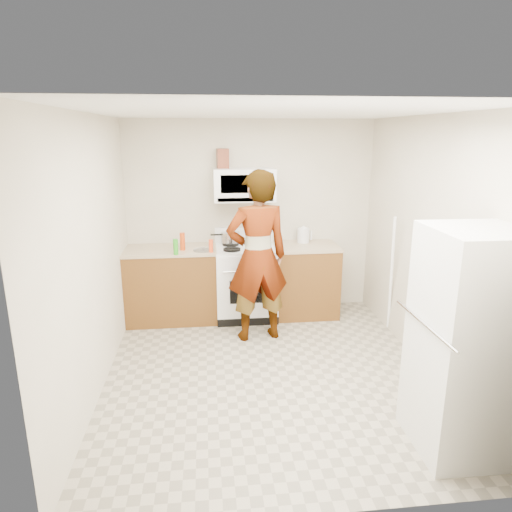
{
  "coord_description": "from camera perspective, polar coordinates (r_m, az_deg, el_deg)",
  "views": [
    {
      "loc": [
        -0.59,
        -4.08,
        2.33
      ],
      "look_at": [
        -0.07,
        0.55,
        1.06
      ],
      "focal_mm": 32.0,
      "sensor_mm": 36.0,
      "label": 1
    }
  ],
  "objects": [
    {
      "name": "floor",
      "position": [
        4.74,
        1.64,
        -14.27
      ],
      "size": [
        3.6,
        3.6,
        0.0
      ],
      "primitive_type": "plane",
      "color": "gray",
      "rests_on": "ground"
    },
    {
      "name": "back_wall",
      "position": [
        6.0,
        -0.65,
        4.82
      ],
      "size": [
        3.2,
        0.02,
        2.5
      ],
      "primitive_type": "cube",
      "color": "beige",
      "rests_on": "floor"
    },
    {
      "name": "right_wall",
      "position": [
        4.75,
        21.11,
        1.02
      ],
      "size": [
        0.02,
        3.6,
        2.5
      ],
      "primitive_type": "cube",
      "color": "beige",
      "rests_on": "floor"
    },
    {
      "name": "cabinet_left",
      "position": [
        5.9,
        -10.45,
        -3.66
      ],
      "size": [
        1.12,
        0.62,
        0.9
      ],
      "primitive_type": "cube",
      "color": "brown",
      "rests_on": "floor"
    },
    {
      "name": "counter_left",
      "position": [
        5.77,
        -10.67,
        0.74
      ],
      "size": [
        1.14,
        0.64,
        0.03
      ],
      "primitive_type": "cube",
      "color": "tan",
      "rests_on": "cabinet_left"
    },
    {
      "name": "cabinet_right",
      "position": [
        6.02,
        6.13,
        -3.11
      ],
      "size": [
        0.8,
        0.62,
        0.9
      ],
      "primitive_type": "cube",
      "color": "brown",
      "rests_on": "floor"
    },
    {
      "name": "counter_right",
      "position": [
        5.89,
        6.26,
        1.22
      ],
      "size": [
        0.82,
        0.64,
        0.03
      ],
      "primitive_type": "cube",
      "color": "tan",
      "rests_on": "cabinet_right"
    },
    {
      "name": "gas_range",
      "position": [
        5.88,
        -1.3,
        -3.09
      ],
      "size": [
        0.76,
        0.65,
        1.13
      ],
      "color": "white",
      "rests_on": "floor"
    },
    {
      "name": "microwave",
      "position": [
        5.75,
        -1.48,
        8.89
      ],
      "size": [
        0.76,
        0.38,
        0.4
      ],
      "primitive_type": "cube",
      "color": "white",
      "rests_on": "back_wall"
    },
    {
      "name": "person",
      "position": [
        5.12,
        0.17,
        -0.12
      ],
      "size": [
        0.78,
        0.59,
        1.95
      ],
      "primitive_type": "imported",
      "rotation": [
        0.0,
        0.0,
        3.32
      ],
      "color": "tan",
      "rests_on": "floor"
    },
    {
      "name": "fridge",
      "position": [
        3.71,
        25.22,
        -9.83
      ],
      "size": [
        0.71,
        0.71,
        1.7
      ],
      "primitive_type": "cube",
      "rotation": [
        0.0,
        0.0,
        -0.01
      ],
      "color": "silver",
      "rests_on": "floor"
    },
    {
      "name": "kettle",
      "position": [
        6.0,
        5.94,
        2.58
      ],
      "size": [
        0.2,
        0.2,
        0.19
      ],
      "primitive_type": "cylinder",
      "rotation": [
        0.0,
        0.0,
        0.35
      ],
      "color": "silver",
      "rests_on": "counter_right"
    },
    {
      "name": "jug",
      "position": [
        5.76,
        -4.18,
        12.07
      ],
      "size": [
        0.15,
        0.15,
        0.24
      ],
      "primitive_type": "cube",
      "rotation": [
        0.0,
        0.0,
        0.09
      ],
      "color": "#5F2816",
      "rests_on": "microwave"
    },
    {
      "name": "saucepan",
      "position": [
        5.9,
        -3.23,
        2.32
      ],
      "size": [
        0.31,
        0.31,
        0.13
      ],
      "primitive_type": "cylinder",
      "rotation": [
        0.0,
        0.0,
        -0.42
      ],
      "color": "#AFAEB3",
      "rests_on": "gas_range"
    },
    {
      "name": "tray",
      "position": [
        5.71,
        0.15,
        1.25
      ],
      "size": [
        0.26,
        0.18,
        0.05
      ],
      "primitive_type": "cube",
      "rotation": [
        0.0,
        0.0,
        -0.08
      ],
      "color": "white",
      "rests_on": "gas_range"
    },
    {
      "name": "bottle_spray",
      "position": [
        5.65,
        -9.18,
        1.81
      ],
      "size": [
        0.07,
        0.07,
        0.21
      ],
      "primitive_type": "cylinder",
      "rotation": [
        0.0,
        0.0,
        -0.09
      ],
      "color": "#C33E0E",
      "rests_on": "counter_left"
    },
    {
      "name": "bottle_hot_sauce",
      "position": [
        5.5,
        -5.65,
        1.27
      ],
      "size": [
        0.05,
        0.05,
        0.16
      ],
      "primitive_type": "cylinder",
      "rotation": [
        0.0,
        0.0,
        -0.02
      ],
      "color": "#FE4A1C",
      "rests_on": "counter_left"
    },
    {
      "name": "bottle_green_cap",
      "position": [
        5.45,
        -10.01,
        1.13
      ],
      "size": [
        0.07,
        0.07,
        0.19
      ],
      "primitive_type": "cylinder",
      "rotation": [
        0.0,
        0.0,
        0.21
      ],
      "color": "#26921A",
      "rests_on": "counter_left"
    },
    {
      "name": "pot_lid",
      "position": [
        5.61,
        -6.61,
        0.76
      ],
      "size": [
        0.32,
        0.32,
        0.01
      ],
      "primitive_type": "cylinder",
      "rotation": [
        0.0,
        0.0,
        -0.37
      ],
      "color": "white",
      "rests_on": "counter_left"
    },
    {
      "name": "broom",
      "position": [
        5.54,
        16.56,
        -2.3
      ],
      "size": [
        0.17,
        0.29,
        1.43
      ],
      "primitive_type": "cylinder",
      "rotation": [
        0.14,
        -0.14,
        0.3
      ],
      "color": "white",
      "rests_on": "floor"
    }
  ]
}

